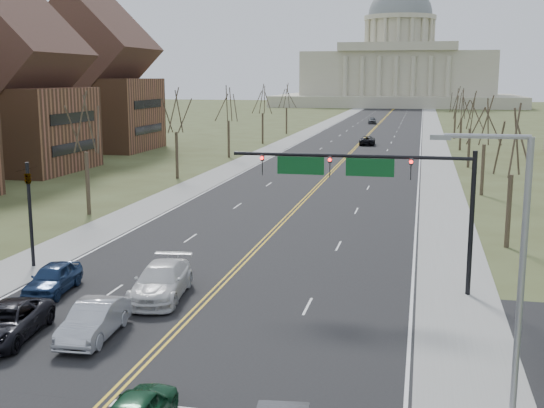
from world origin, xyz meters
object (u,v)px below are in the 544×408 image
at_px(signal_mast, 369,177).
at_px(street_light, 513,265).
at_px(car_sb_inner_second, 161,281).
at_px(car_sb_inner_lead, 94,320).
at_px(car_sb_outer_lead, 6,322).
at_px(car_far_nb, 367,140).
at_px(car_sb_outer_second, 53,278).
at_px(car_far_sb, 372,120).
at_px(signal_left, 30,203).

relative_size(signal_mast, street_light, 1.34).
bearing_deg(signal_mast, car_sb_inner_second, -158.69).
relative_size(car_sb_inner_lead, car_sb_outer_lead, 0.88).
xyz_separation_m(car_sb_outer_lead, car_far_nb, (7.88, 86.12, -0.01)).
distance_m(street_light, car_sb_outer_second, 23.01).
height_order(street_light, car_sb_outer_second, street_light).
bearing_deg(signal_mast, car_sb_inner_lead, -138.40).
height_order(car_sb_outer_second, car_far_sb, car_far_sb).
xyz_separation_m(signal_left, car_sb_inner_lead, (8.50, -9.27, -2.95)).
height_order(signal_mast, signal_left, signal_mast).
xyz_separation_m(signal_left, car_sb_outer_second, (3.68, -4.19, -2.96)).
xyz_separation_m(car_sb_outer_second, car_far_sb, (6.25, 131.04, 0.04)).
distance_m(street_light, car_far_sb, 141.15).
height_order(car_sb_inner_lead, car_far_nb, car_sb_inner_lead).
distance_m(signal_mast, car_sb_outer_second, 16.60).
xyz_separation_m(signal_mast, street_light, (5.29, -13.50, -0.54)).
xyz_separation_m(street_light, car_sb_outer_lead, (-19.21, 3.26, -4.49)).
bearing_deg(car_sb_outer_lead, street_light, -17.03).
relative_size(car_sb_inner_lead, car_sb_outer_second, 1.05).
bearing_deg(signal_left, car_sb_outer_second, -48.69).
relative_size(car_sb_outer_lead, car_sb_outer_second, 1.20).
xyz_separation_m(signal_mast, car_far_sb, (-9.01, 126.85, -4.97)).
relative_size(car_sb_outer_lead, car_sb_inner_second, 0.91).
height_order(street_light, car_far_nb, street_light).
bearing_deg(car_sb_outer_second, car_sb_outer_lead, -83.70).
distance_m(car_sb_outer_lead, car_far_nb, 86.48).
distance_m(car_far_nb, car_far_sb, 51.05).
bearing_deg(car_sb_inner_lead, car_far_nb, 83.38).
relative_size(car_sb_inner_lead, car_sb_inner_second, 0.80).
relative_size(car_sb_inner_lead, car_far_sb, 1.00).
bearing_deg(car_far_sb, car_sb_inner_lead, -97.05).
height_order(signal_mast, car_sb_inner_second, signal_mast).
xyz_separation_m(car_far_nb, car_far_sb, (-2.97, 50.97, 0.07)).
relative_size(signal_left, car_sb_inner_lead, 1.31).
bearing_deg(car_sb_outer_lead, car_far_nb, 77.38).
relative_size(street_light, car_sb_outer_lead, 1.74).
relative_size(car_sb_inner_second, car_far_nb, 1.12).
bearing_deg(car_sb_outer_second, car_far_sb, 81.05).
height_order(signal_left, car_sb_outer_lead, signal_left).
distance_m(signal_mast, car_sb_inner_lead, 14.83).
bearing_deg(street_light, car_sb_inner_lead, 164.97).
bearing_deg(street_light, car_sb_inner_second, 146.97).
height_order(car_sb_outer_lead, car_sb_inner_second, car_sb_inner_second).
bearing_deg(signal_left, car_sb_inner_lead, -47.49).
distance_m(signal_mast, car_sb_outer_lead, 18.00).
bearing_deg(car_far_nb, car_sb_inner_lead, 85.35).
bearing_deg(car_sb_inner_second, car_sb_inner_lead, -105.22).
xyz_separation_m(signal_left, car_far_nb, (12.91, 75.89, -2.99)).
relative_size(street_light, car_far_nb, 1.77).
bearing_deg(car_sb_inner_second, signal_left, 150.66).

